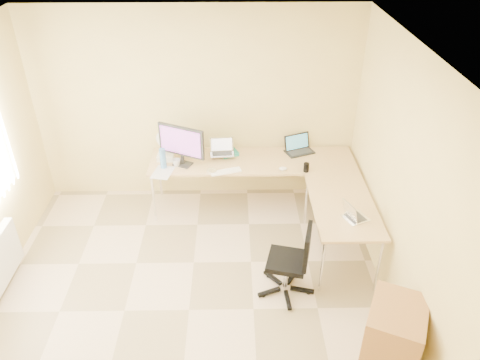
{
  "coord_description": "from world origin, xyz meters",
  "views": [
    {
      "loc": [
        0.47,
        -3.36,
        3.73
      ],
      "look_at": [
        0.55,
        1.1,
        0.9
      ],
      "focal_mm": 34.71,
      "sensor_mm": 36.0,
      "label": 1
    }
  ],
  "objects_px": {
    "laptop_center": "(222,147)",
    "water_bottle": "(163,158)",
    "desk_main": "(252,184)",
    "keyboard": "(226,172)",
    "laptop_black": "(300,145)",
    "desk_return": "(339,230)",
    "cabinet": "(391,341)",
    "mug": "(177,163)",
    "monitor": "(182,146)",
    "laptop_return": "(357,211)",
    "office_chair": "(287,255)",
    "desk_fan": "(166,143)"
  },
  "relations": [
    {
      "from": "water_bottle",
      "to": "desk_fan",
      "type": "xyz_separation_m",
      "value": [
        0.0,
        0.38,
        0.03
      ]
    },
    {
      "from": "laptop_black",
      "to": "mug",
      "type": "relative_size",
      "value": 3.56
    },
    {
      "from": "laptop_black",
      "to": "office_chair",
      "type": "bearing_deg",
      "value": -123.05
    },
    {
      "from": "desk_fan",
      "to": "office_chair",
      "type": "height_order",
      "value": "desk_fan"
    },
    {
      "from": "desk_return",
      "to": "desk_fan",
      "type": "bearing_deg",
      "value": 150.27
    },
    {
      "from": "desk_main",
      "to": "laptop_return",
      "type": "distance_m",
      "value": 1.71
    },
    {
      "from": "monitor",
      "to": "laptop_return",
      "type": "relative_size",
      "value": 2.23
    },
    {
      "from": "desk_main",
      "to": "desk_return",
      "type": "xyz_separation_m",
      "value": [
        0.98,
        -1.0,
        0.0
      ]
    },
    {
      "from": "laptop_center",
      "to": "cabinet",
      "type": "height_order",
      "value": "laptop_center"
    },
    {
      "from": "desk_return",
      "to": "desk_fan",
      "type": "height_order",
      "value": "desk_fan"
    },
    {
      "from": "laptop_center",
      "to": "keyboard",
      "type": "height_order",
      "value": "laptop_center"
    },
    {
      "from": "laptop_black",
      "to": "office_chair",
      "type": "distance_m",
      "value": 1.83
    },
    {
      "from": "monitor",
      "to": "laptop_black",
      "type": "bearing_deg",
      "value": 37.13
    },
    {
      "from": "keyboard",
      "to": "mug",
      "type": "relative_size",
      "value": 3.76
    },
    {
      "from": "desk_return",
      "to": "cabinet",
      "type": "height_order",
      "value": "cabinet"
    },
    {
      "from": "desk_main",
      "to": "cabinet",
      "type": "height_order",
      "value": "cabinet"
    },
    {
      "from": "monitor",
      "to": "mug",
      "type": "relative_size",
      "value": 6.15
    },
    {
      "from": "laptop_black",
      "to": "mug",
      "type": "height_order",
      "value": "laptop_black"
    },
    {
      "from": "keyboard",
      "to": "office_chair",
      "type": "relative_size",
      "value": 0.45
    },
    {
      "from": "laptop_center",
      "to": "desk_fan",
      "type": "bearing_deg",
      "value": 166.01
    },
    {
      "from": "laptop_center",
      "to": "water_bottle",
      "type": "bearing_deg",
      "value": -165.38
    },
    {
      "from": "desk_return",
      "to": "laptop_center",
      "type": "distance_m",
      "value": 1.82
    },
    {
      "from": "water_bottle",
      "to": "cabinet",
      "type": "bearing_deg",
      "value": -46.57
    },
    {
      "from": "keyboard",
      "to": "water_bottle",
      "type": "xyz_separation_m",
      "value": [
        -0.78,
        0.12,
        0.13
      ]
    },
    {
      "from": "desk_fan",
      "to": "desk_main",
      "type": "bearing_deg",
      "value": 12.4
    },
    {
      "from": "water_bottle",
      "to": "laptop_return",
      "type": "distance_m",
      "value": 2.44
    },
    {
      "from": "desk_main",
      "to": "desk_fan",
      "type": "distance_m",
      "value": 1.26
    },
    {
      "from": "laptop_black",
      "to": "office_chair",
      "type": "relative_size",
      "value": 0.42
    },
    {
      "from": "desk_return",
      "to": "water_bottle",
      "type": "distance_m",
      "value": 2.31
    },
    {
      "from": "mug",
      "to": "desk_fan",
      "type": "xyz_separation_m",
      "value": [
        -0.16,
        0.34,
        0.11
      ]
    },
    {
      "from": "desk_main",
      "to": "desk_return",
      "type": "relative_size",
      "value": 2.04
    },
    {
      "from": "laptop_black",
      "to": "desk_return",
      "type": "bearing_deg",
      "value": -96.47
    },
    {
      "from": "laptop_center",
      "to": "desk_fan",
      "type": "height_order",
      "value": "desk_fan"
    },
    {
      "from": "laptop_black",
      "to": "water_bottle",
      "type": "bearing_deg",
      "value": 169.58
    },
    {
      "from": "desk_return",
      "to": "mug",
      "type": "distance_m",
      "value": 2.17
    },
    {
      "from": "desk_main",
      "to": "laptop_center",
      "type": "distance_m",
      "value": 0.65
    },
    {
      "from": "mug",
      "to": "desk_fan",
      "type": "bearing_deg",
      "value": 115.42
    },
    {
      "from": "desk_fan",
      "to": "cabinet",
      "type": "bearing_deg",
      "value": -28.27
    },
    {
      "from": "laptop_return",
      "to": "cabinet",
      "type": "bearing_deg",
      "value": 159.05
    },
    {
      "from": "monitor",
      "to": "office_chair",
      "type": "bearing_deg",
      "value": -24.9
    },
    {
      "from": "desk_main",
      "to": "laptop_black",
      "type": "height_order",
      "value": "laptop_black"
    },
    {
      "from": "keyboard",
      "to": "mug",
      "type": "distance_m",
      "value": 0.65
    },
    {
      "from": "desk_main",
      "to": "desk_return",
      "type": "height_order",
      "value": "same"
    },
    {
      "from": "laptop_black",
      "to": "desk_fan",
      "type": "bearing_deg",
      "value": 157.51
    },
    {
      "from": "laptop_center",
      "to": "laptop_black",
      "type": "distance_m",
      "value": 1.04
    },
    {
      "from": "laptop_return",
      "to": "cabinet",
      "type": "xyz_separation_m",
      "value": [
        0.07,
        -1.29,
        -0.46
      ]
    },
    {
      "from": "desk_main",
      "to": "mug",
      "type": "relative_size",
      "value": 25.92
    },
    {
      "from": "laptop_center",
      "to": "office_chair",
      "type": "distance_m",
      "value": 1.83
    },
    {
      "from": "laptop_black",
      "to": "cabinet",
      "type": "relative_size",
      "value": 0.46
    },
    {
      "from": "office_chair",
      "to": "cabinet",
      "type": "distance_m",
      "value": 1.29
    }
  ]
}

